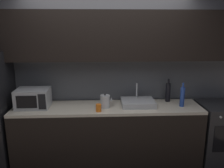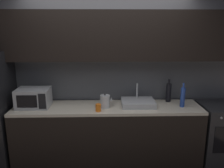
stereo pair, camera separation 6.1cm
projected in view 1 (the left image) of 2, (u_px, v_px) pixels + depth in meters
name	position (u px, v px, depth m)	size (l,w,h in m)	color
back_wall	(107.00, 59.00, 3.51)	(4.46, 0.44, 2.50)	slate
counter_run	(108.00, 135.00, 3.49)	(2.72, 0.60, 0.90)	black
oven_range	(218.00, 132.00, 3.56)	(0.60, 0.62, 0.90)	#232326
microwave	(33.00, 98.00, 3.31)	(0.46, 0.35, 0.27)	#A8AAAF
sink_basin	(138.00, 103.00, 3.42)	(0.48, 0.38, 0.30)	#ADAFB5
kettle	(105.00, 101.00, 3.31)	(0.17, 0.14, 0.20)	#B7BABF
wine_bottle_dark	(168.00, 92.00, 3.57)	(0.08, 0.08, 0.35)	black
wine_bottle_blue	(182.00, 97.00, 3.35)	(0.07, 0.07, 0.35)	#234299
mug_orange	(99.00, 108.00, 3.17)	(0.07, 0.07, 0.10)	orange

